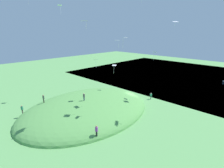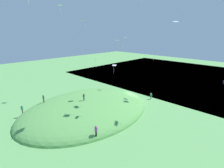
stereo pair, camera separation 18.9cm
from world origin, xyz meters
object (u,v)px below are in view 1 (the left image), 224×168
object	(u,v)px
person_on_hilltop	(96,129)
kite_3	(84,21)
kite_5	(114,66)
kite_6	(125,39)
person_near_shore	(151,95)
kite_10	(96,60)
person_watching_kites	(84,96)
kite_4	(117,40)
kite_2	(175,22)
kite_8	(60,6)
person_walking_path	(22,108)
person_with_child	(43,98)
kite_1	(155,53)

from	to	relation	value
person_on_hilltop	kite_3	world-z (taller)	kite_3
kite_5	kite_6	bearing A→B (deg)	51.72
person_near_shore	kite_10	xyz separation A→B (m)	(13.69, -5.06, 9.93)
kite_10	person_watching_kites	bearing A→B (deg)	-12.51
kite_3	kite_4	bearing A→B (deg)	176.24
kite_2	kite_5	size ratio (longest dim) A/B	0.70
kite_5	kite_10	bearing A→B (deg)	16.84
kite_5	kite_6	xyz separation A→B (m)	(7.72, 9.78, 6.95)
kite_8	person_walking_path	bearing A→B (deg)	19.17
person_watching_kites	kite_6	xyz separation A→B (m)	(-3.16, 7.98, 11.49)
kite_6	kite_8	xyz separation A→B (m)	(0.20, -19.67, 6.84)
kite_8	kite_10	bearing A→B (deg)	89.45
person_near_shore	kite_6	bearing A→B (deg)	165.65
person_with_child	kite_2	size ratio (longest dim) A/B	1.17
person_with_child	kite_4	world-z (taller)	kite_4
kite_2	kite_10	size ratio (longest dim) A/B	0.86
kite_1	kite_10	xyz separation A→B (m)	(11.15, -6.72, -1.11)
kite_2	person_walking_path	bearing A→B (deg)	-33.22
kite_1	kite_5	bearing A→B (deg)	-71.24
kite_1	kite_2	bearing A→B (deg)	135.36
person_walking_path	kite_6	bearing A→B (deg)	-87.18
person_with_child	kite_8	xyz separation A→B (m)	(-8.39, -4.80, 19.07)
person_near_shore	person_with_child	bearing A→B (deg)	126.14
person_near_shore	kite_8	distance (m)	30.55
person_watching_kites	person_with_child	size ratio (longest dim) A/B	0.91
kite_4	kite_10	distance (m)	6.03
kite_2	person_with_child	bearing A→B (deg)	-37.41
person_on_hilltop	kite_8	bearing A→B (deg)	129.46
kite_3	kite_10	world-z (taller)	kite_3
person_walking_path	kite_2	bearing A→B (deg)	-70.64
kite_3	kite_4	xyz separation A→B (m)	(-6.98, 0.46, -3.14)
person_near_shore	kite_4	size ratio (longest dim) A/B	1.03
person_watching_kites	kite_2	bearing A→B (deg)	-29.34
person_near_shore	kite_1	size ratio (longest dim) A/B	0.80
person_watching_kites	person_walking_path	size ratio (longest dim) A/B	0.95
person_on_hilltop	person_watching_kites	bearing A→B (deg)	122.75
kite_2	kite_5	distance (m)	16.63
person_with_child	kite_3	xyz separation A→B (m)	(-2.97, 11.31, 14.91)
person_walking_path	kite_8	distance (m)	24.29
person_on_hilltop	kite_1	xyz separation A→B (m)	(-18.53, -1.72, 10.14)
person_watching_kites	kite_5	bearing A→B (deg)	11.11
kite_1	kite_2	world-z (taller)	kite_2
person_near_shore	kite_3	bearing A→B (deg)	152.14
person_walking_path	kite_1	xyz separation A→B (m)	(-23.74, 14.62, 10.11)
kite_3	kite_5	size ratio (longest dim) A/B	0.65
person_watching_kites	kite_1	xyz separation A→B (m)	(-13.99, 7.35, 8.22)
person_near_shore	kite_2	xyz separation A→B (m)	(-0.26, 4.41, 17.36)
person_walking_path	kite_8	world-z (taller)	kite_8
person_watching_kites	person_near_shore	size ratio (longest dim) A/B	0.98
person_watching_kites	kite_1	bearing A→B (deg)	-26.00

